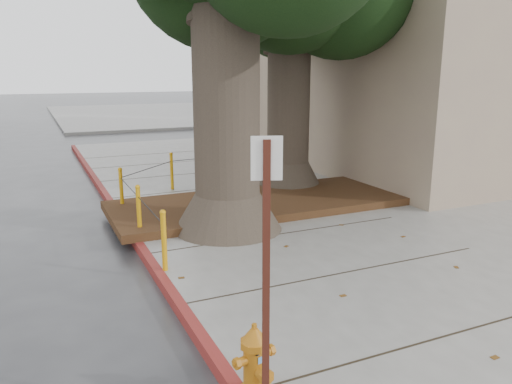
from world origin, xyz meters
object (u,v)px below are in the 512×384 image
car_red (308,118)px  fire_hydrant (255,361)px  car_silver (233,120)px  signpost (266,269)px

car_red → fire_hydrant: bearing=155.7°
car_silver → car_red: 4.16m
fire_hydrant → car_red: (11.98, 19.53, 0.12)m
car_silver → car_red: car_red is taller
signpost → car_silver: size_ratio=0.68×
car_silver → signpost: bearing=161.0°
car_silver → car_red: (4.12, -0.56, 0.01)m
signpost → car_red: bearing=79.6°
fire_hydrant → signpost: size_ratio=0.29×
fire_hydrant → signpost: signpost is taller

